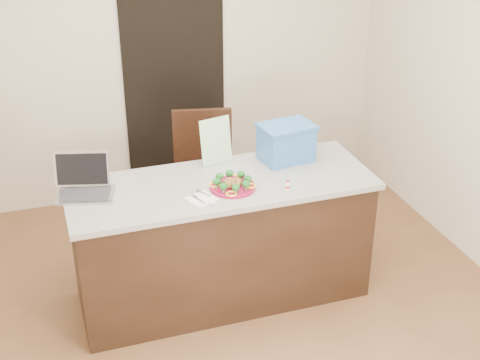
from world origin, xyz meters
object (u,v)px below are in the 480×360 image
object	(u,v)px
chair	(207,168)
plate	(233,187)
island	(222,240)
yogurt_bottle	(288,186)
napkin	(201,199)
laptop	(84,182)
blue_box	(286,142)

from	to	relation	value
chair	plate	bearing A→B (deg)	-83.47
island	yogurt_bottle	distance (m)	0.66
napkin	plate	bearing A→B (deg)	19.42
yogurt_bottle	laptop	world-z (taller)	laptop
napkin	yogurt_bottle	distance (m)	0.57
yogurt_bottle	chair	bearing A→B (deg)	102.92
yogurt_bottle	chair	xyz separation A→B (m)	(-0.25, 1.08, -0.34)
plate	blue_box	distance (m)	0.59
plate	chair	world-z (taller)	chair
island	blue_box	distance (m)	0.83
laptop	plate	bearing A→B (deg)	-0.15
laptop	chair	bearing A→B (deg)	49.94
island	chair	bearing A→B (deg)	80.95
plate	yogurt_bottle	size ratio (longest dim) A/B	4.96
blue_box	laptop	bearing A→B (deg)	173.75
laptop	blue_box	world-z (taller)	blue_box
plate	napkin	xyz separation A→B (m)	(-0.23, -0.08, -0.01)
island	plate	size ratio (longest dim) A/B	6.77
yogurt_bottle	plate	bearing A→B (deg)	159.44
plate	chair	xyz separation A→B (m)	(0.09, 0.96, -0.32)
island	chair	distance (m)	0.87
island	napkin	bearing A→B (deg)	-134.16
island	yogurt_bottle	world-z (taller)	yogurt_bottle
blue_box	island	bearing A→B (deg)	-168.90
yogurt_bottle	laptop	xyz separation A→B (m)	(-1.26, 0.38, 0.04)
plate	blue_box	xyz separation A→B (m)	(0.50, 0.30, 0.12)
yogurt_bottle	chair	distance (m)	1.16
blue_box	chair	bearing A→B (deg)	113.67
yogurt_bottle	chair	size ratio (longest dim) A/B	0.06
plate	blue_box	size ratio (longest dim) A/B	0.75
blue_box	yogurt_bottle	bearing A→B (deg)	-118.39
plate	napkin	size ratio (longest dim) A/B	1.86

